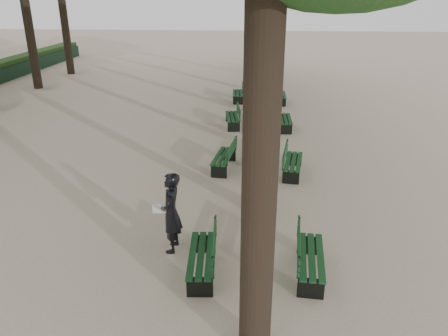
{
  "coord_description": "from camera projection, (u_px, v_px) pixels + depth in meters",
  "views": [
    {
      "loc": [
        1.43,
        -7.67,
        5.57
      ],
      "look_at": [
        0.6,
        3.0,
        1.2
      ],
      "focal_mm": 35.0,
      "sensor_mm": 36.0,
      "label": 1
    }
  ],
  "objects": [
    {
      "name": "bench_right_1",
      "position": [
        293.0,
        166.0,
        14.14
      ],
      "size": [
        0.8,
        1.86,
        0.92
      ],
      "color": "black",
      "rests_on": "ground"
    },
    {
      "name": "bench_right_0",
      "position": [
        310.0,
        263.0,
        9.13
      ],
      "size": [
        0.71,
        1.84,
        0.92
      ],
      "color": "black",
      "rests_on": "ground"
    },
    {
      "name": "bench_left_2",
      "position": [
        233.0,
        120.0,
        19.14
      ],
      "size": [
        0.79,
        1.86,
        0.92
      ],
      "color": "black",
      "rests_on": "ground"
    },
    {
      "name": "pedestrian_b",
      "position": [
        267.0,
        53.0,
        34.88
      ],
      "size": [
        1.23,
        0.55,
        1.83
      ],
      "primitive_type": "imported",
      "rotation": [
        0.0,
        0.0,
        0.16
      ],
      "color": "#262628",
      "rests_on": "ground"
    },
    {
      "name": "bench_right_2",
      "position": [
        285.0,
        123.0,
        18.8
      ],
      "size": [
        0.6,
        1.81,
        0.92
      ],
      "color": "black",
      "rests_on": "ground"
    },
    {
      "name": "pedestrian_c",
      "position": [
        268.0,
        64.0,
        30.56
      ],
      "size": [
        0.94,
        0.36,
        1.57
      ],
      "primitive_type": "imported",
      "rotation": [
        0.0,
        0.0,
        3.09
      ],
      "color": "#262628",
      "rests_on": "ground"
    },
    {
      "name": "bench_left_1",
      "position": [
        224.0,
        161.0,
        14.57
      ],
      "size": [
        0.79,
        1.86,
        0.92
      ],
      "color": "black",
      "rests_on": "ground"
    },
    {
      "name": "man_with_map",
      "position": [
        171.0,
        213.0,
        9.76
      ],
      "size": [
        0.64,
        0.77,
        1.91
      ],
      "color": "black",
      "rests_on": "ground"
    },
    {
      "name": "bench_left_3",
      "position": [
        238.0,
        96.0,
        23.51
      ],
      "size": [
        0.67,
        1.83,
        0.92
      ],
      "color": "black",
      "rests_on": "ground"
    },
    {
      "name": "bench_left_0",
      "position": [
        202.0,
        262.0,
        9.17
      ],
      "size": [
        0.69,
        1.83,
        0.92
      ],
      "color": "black",
      "rests_on": "ground"
    },
    {
      "name": "ground",
      "position": [
        185.0,
        272.0,
        9.29
      ],
      "size": [
        120.0,
        120.0,
        0.0
      ],
      "primitive_type": "plane",
      "color": "#C5AA95",
      "rests_on": "ground"
    },
    {
      "name": "bench_right_3",
      "position": [
        280.0,
        98.0,
        23.12
      ],
      "size": [
        0.58,
        1.8,
        0.92
      ],
      "color": "black",
      "rests_on": "ground"
    },
    {
      "name": "pedestrian_d",
      "position": [
        252.0,
        57.0,
        33.57
      ],
      "size": [
        0.78,
        0.75,
        1.58
      ],
      "primitive_type": "imported",
      "rotation": [
        0.0,
        0.0,
        0.74
      ],
      "color": "#262628",
      "rests_on": "ground"
    }
  ]
}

